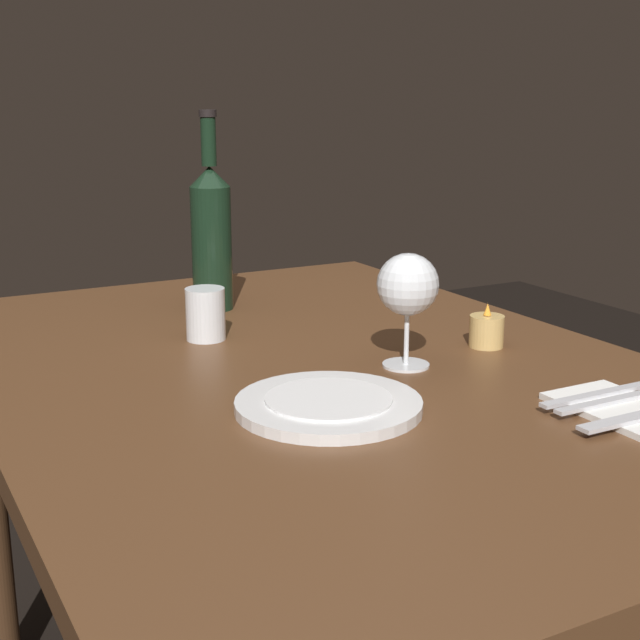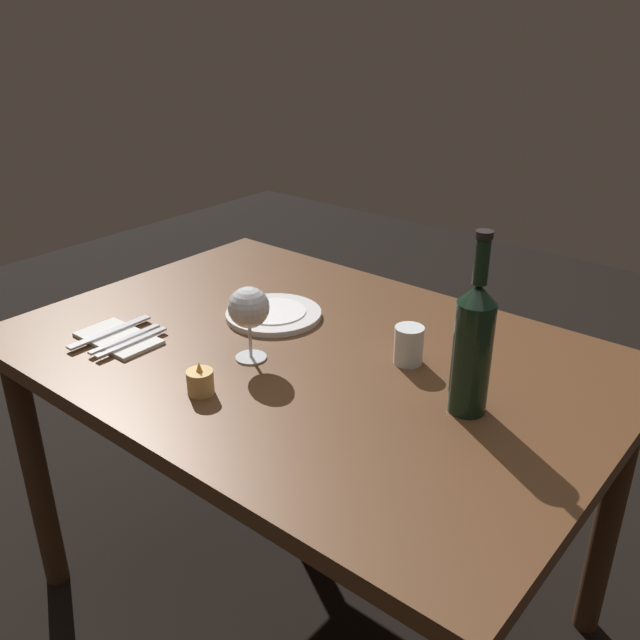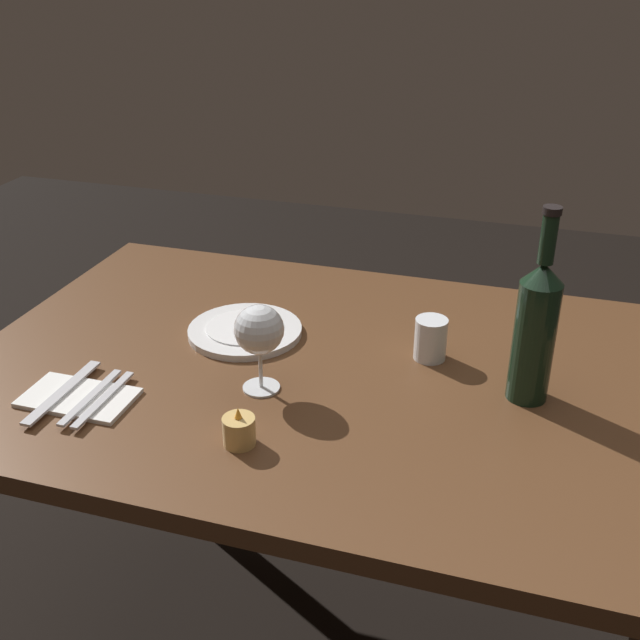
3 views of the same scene
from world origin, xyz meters
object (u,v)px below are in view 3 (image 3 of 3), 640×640
object	(u,v)px
folded_napkin	(78,398)
table_knife	(63,392)
wine_glass_left	(259,331)
fork_inner	(91,397)
fork_outer	(104,399)
votive_candle	(239,432)
dinner_plate	(245,330)
water_tumbler	(430,341)
wine_bottle	(535,327)

from	to	relation	value
folded_napkin	table_knife	bearing A→B (deg)	0.00
wine_glass_left	folded_napkin	size ratio (longest dim) A/B	0.84
fork_inner	fork_outer	world-z (taller)	same
fork_inner	table_knife	bearing A→B (deg)	0.00
votive_candle	fork_outer	xyz separation A→B (m)	(0.26, -0.04, -0.01)
dinner_plate	folded_napkin	size ratio (longest dim) A/B	1.20
fork_outer	fork_inner	bearing A→B (deg)	0.00
water_tumbler	votive_candle	world-z (taller)	water_tumbler
votive_candle	fork_inner	distance (m)	0.29
table_knife	votive_candle	bearing A→B (deg)	174.09
fork_inner	table_knife	xyz separation A→B (m)	(0.06, 0.00, 0.00)
wine_bottle	dinner_plate	bearing A→B (deg)	-7.03
wine_bottle	fork_outer	distance (m)	0.74
fork_inner	fork_outer	distance (m)	0.02
fork_inner	fork_outer	xyz separation A→B (m)	(-0.02, 0.00, 0.00)
wine_glass_left	table_knife	world-z (taller)	wine_glass_left
table_knife	water_tumbler	bearing A→B (deg)	-151.11
water_tumbler	dinner_plate	distance (m)	0.37
wine_glass_left	folded_napkin	world-z (taller)	wine_glass_left
wine_bottle	votive_candle	xyz separation A→B (m)	(0.42, 0.28, -0.11)
dinner_plate	fork_outer	distance (m)	0.34
wine_glass_left	fork_outer	bearing A→B (deg)	27.97
votive_candle	table_knife	bearing A→B (deg)	-5.91
folded_napkin	wine_bottle	bearing A→B (deg)	-161.93
folded_napkin	fork_inner	xyz separation A→B (m)	(-0.03, 0.00, 0.01)
folded_napkin	water_tumbler	bearing A→B (deg)	-149.81
wine_bottle	fork_inner	xyz separation A→B (m)	(0.71, 0.24, -0.12)
water_tumbler	folded_napkin	bearing A→B (deg)	30.19
votive_candle	folded_napkin	xyz separation A→B (m)	(0.31, -0.04, -0.02)
votive_candle	folded_napkin	world-z (taller)	votive_candle
wine_bottle	fork_inner	distance (m)	0.76
water_tumbler	fork_outer	size ratio (longest dim) A/B	0.45
wine_bottle	water_tumbler	size ratio (longest dim) A/B	4.25
dinner_plate	fork_outer	world-z (taller)	dinner_plate
fork_outer	table_knife	bearing A→B (deg)	0.00
wine_glass_left	table_knife	bearing A→B (deg)	21.67
dinner_plate	folded_napkin	xyz separation A→B (m)	(0.18, 0.31, -0.00)
wine_bottle	dinner_plate	world-z (taller)	wine_bottle
water_tumbler	folded_napkin	xyz separation A→B (m)	(0.55, 0.32, -0.03)
votive_candle	water_tumbler	bearing A→B (deg)	-123.76
dinner_plate	folded_napkin	world-z (taller)	dinner_plate
wine_glass_left	fork_outer	xyz separation A→B (m)	(0.24, 0.13, -0.10)
table_knife	folded_napkin	bearing A→B (deg)	180.00
fork_outer	dinner_plate	bearing A→B (deg)	-113.39
fork_inner	folded_napkin	bearing A→B (deg)	0.00
dinner_plate	fork_outer	bearing A→B (deg)	66.61
water_tumbler	votive_candle	size ratio (longest dim) A/B	1.21
wine_glass_left	wine_bottle	distance (m)	0.46
wine_glass_left	votive_candle	bearing A→B (deg)	99.07
water_tumbler	fork_inner	xyz separation A→B (m)	(0.53, 0.32, -0.03)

